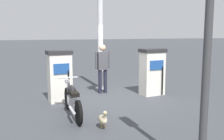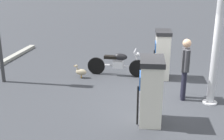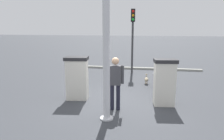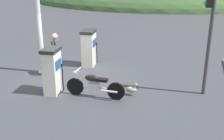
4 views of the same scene
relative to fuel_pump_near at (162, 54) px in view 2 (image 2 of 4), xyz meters
The scene contains 7 objects.
ground_plane 1.80m from the fuel_pump_near, 93.70° to the left, with size 120.00×120.00×0.00m, color #383A3F.
fuel_pump_near is the anchor object (origin of this frame).
fuel_pump_far 3.19m from the fuel_pump_near, 90.00° to the left, with size 0.67×0.92×1.62m.
motorcycle_near_pump 1.55m from the fuel_pump_near, ahead, with size 2.08×0.56×0.94m.
attendant_person 1.78m from the fuel_pump_near, 115.27° to the left, with size 0.25×0.58×1.76m.
wandering_duck 2.81m from the fuel_pump_near, 14.34° to the left, with size 0.46×0.21×0.47m.
canopy_support_pole 2.52m from the fuel_pump_near, 131.21° to the left, with size 0.40×0.40×3.92m.
Camera 2 is at (-0.58, 8.24, 3.63)m, focal length 48.48 mm.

